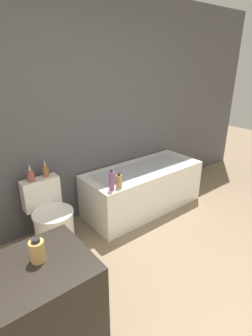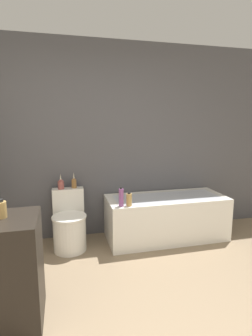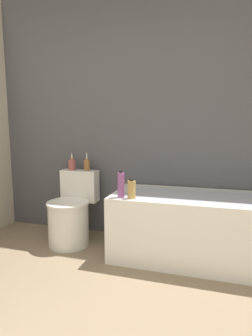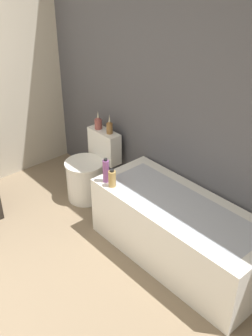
{
  "view_description": "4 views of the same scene",
  "coord_description": "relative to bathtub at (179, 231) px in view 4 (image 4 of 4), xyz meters",
  "views": [
    {
      "loc": [
        -1.4,
        -0.37,
        1.86
      ],
      "look_at": [
        0.21,
        1.66,
        0.79
      ],
      "focal_mm": 28.0,
      "sensor_mm": 36.0,
      "label": 1
    },
    {
      "loc": [
        -0.62,
        -1.22,
        1.56
      ],
      "look_at": [
        0.09,
        1.67,
        1.03
      ],
      "focal_mm": 28.0,
      "sensor_mm": 36.0,
      "label": 2
    },
    {
      "loc": [
        0.67,
        -0.37,
        1.13
      ],
      "look_at": [
        0.06,
        1.74,
        0.82
      ],
      "focal_mm": 28.0,
      "sensor_mm": 36.0,
      "label": 3
    },
    {
      "loc": [
        2.37,
        -0.13,
        2.47
      ],
      "look_at": [
        0.25,
        1.73,
        0.79
      ],
      "focal_mm": 42.0,
      "sensor_mm": 36.0,
      "label": 4
    }
  ],
  "objects": [
    {
      "name": "wall_back_tiled",
      "position": [
        -0.71,
        0.38,
        1.01
      ],
      "size": [
        6.4,
        0.06,
        2.6
      ],
      "color": "#4C4C51",
      "rests_on": "ground_plane"
    },
    {
      "name": "vase_silver",
      "position": [
        -1.19,
        0.22,
        0.49
      ],
      "size": [
        0.06,
        0.06,
        0.21
      ],
      "color": "olive",
      "rests_on": "toilet"
    },
    {
      "name": "shampoo_bottle_short",
      "position": [
        -0.58,
        -0.25,
        0.36
      ],
      "size": [
        0.07,
        0.07,
        0.17
      ],
      "color": "tan",
      "rests_on": "bathtub"
    },
    {
      "name": "vase_gold",
      "position": [
        -1.36,
        0.21,
        0.49
      ],
      "size": [
        0.08,
        0.08,
        0.2
      ],
      "color": "#994C47",
      "rests_on": "toilet"
    },
    {
      "name": "bathtub",
      "position": [
        0.0,
        0.0,
        0.0
      ],
      "size": [
        1.59,
        0.66,
        0.57
      ],
      "color": "white",
      "rests_on": "ground"
    },
    {
      "name": "toilet",
      "position": [
        -1.28,
        0.0,
        0.0
      ],
      "size": [
        0.41,
        0.55,
        0.71
      ],
      "color": "white",
      "rests_on": "ground"
    },
    {
      "name": "shampoo_bottle_tall",
      "position": [
        -0.67,
        -0.24,
        0.39
      ],
      "size": [
        0.06,
        0.06,
        0.23
      ],
      "color": "#8C4C8C",
      "rests_on": "bathtub"
    }
  ]
}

